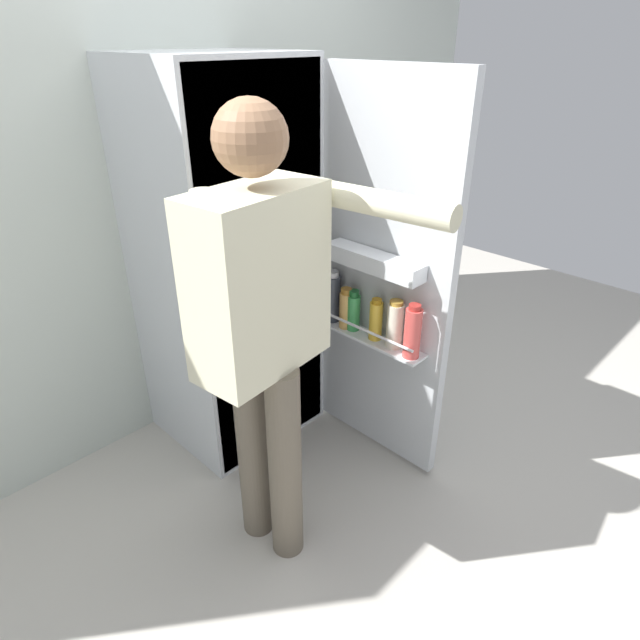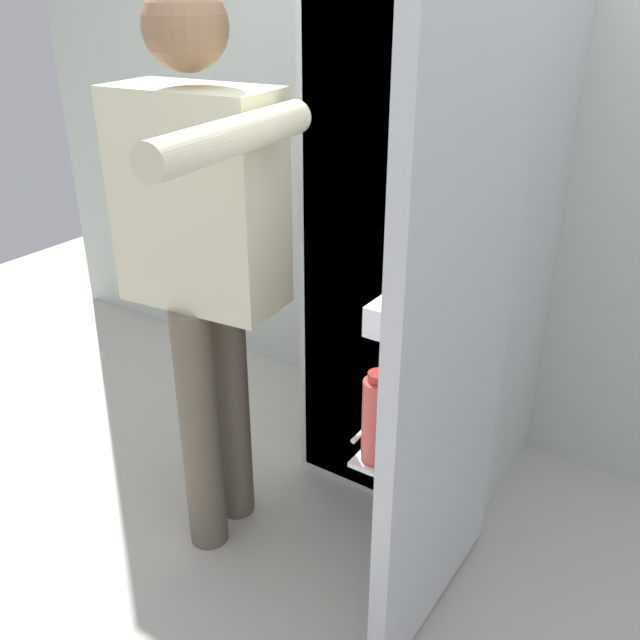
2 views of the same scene
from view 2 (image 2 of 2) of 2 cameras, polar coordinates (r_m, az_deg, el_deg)
ground_plane at (r=2.37m, az=1.72°, el=-17.48°), size 6.23×6.23×0.00m
kitchen_wall at (r=2.55m, az=13.22°, el=16.74°), size 4.40×0.10×2.50m
refrigerator at (r=2.28m, az=9.19°, el=5.87°), size 0.71×1.24×1.72m
person at (r=1.94m, az=-9.36°, el=6.16°), size 0.59×0.73×1.64m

